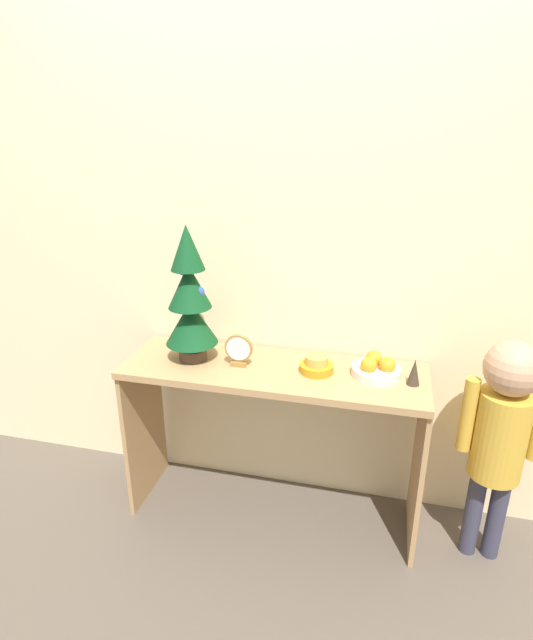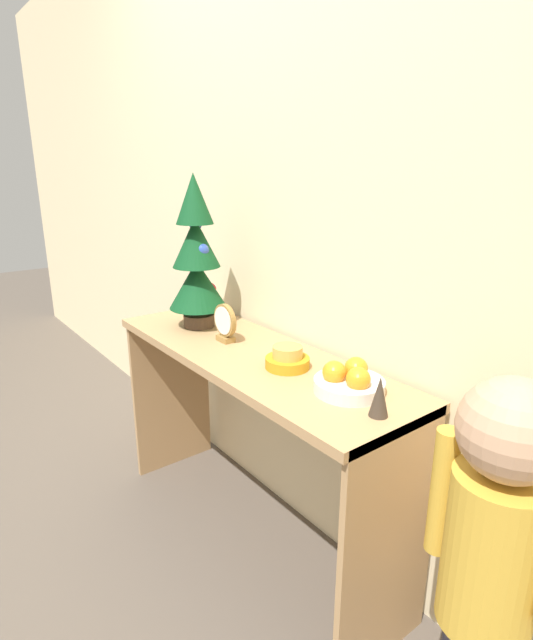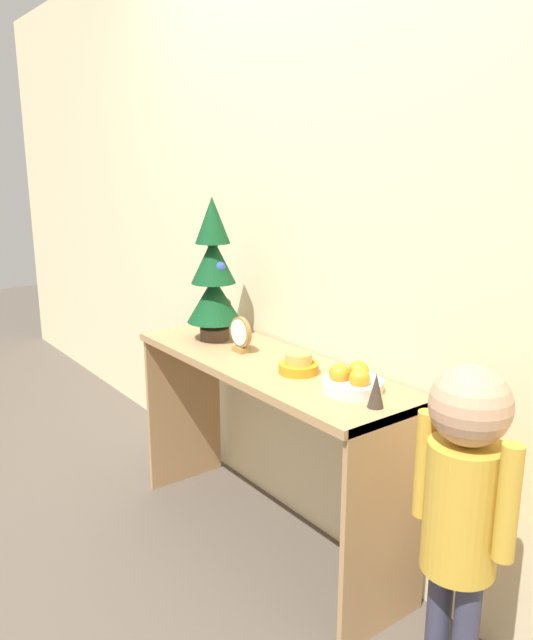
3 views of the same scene
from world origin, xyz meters
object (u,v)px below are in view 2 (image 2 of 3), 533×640
Objects in this scene: desk_clock at (225,323)px; figurine at (379,396)px; mini_tree at (196,257)px; fruit_bowl at (349,381)px; child_figure at (495,534)px; singing_bowl at (287,359)px.

desk_clock is 1.30× the size of figurine.
mini_tree is 0.30m from desk_clock.
fruit_bowl is at bearing 163.09° from figurine.
child_figure reaches higher than fruit_bowl.
figurine reaches higher than singing_bowl.
mini_tree reaches higher than desk_clock.
mini_tree is 4.20× the size of desk_clock.
desk_clock is 1.07m from child_figure.
singing_bowl is 0.33m from desk_clock.
mini_tree is 0.60× the size of child_figure.
figurine is (0.92, -0.01, -0.22)m from mini_tree.
fruit_bowl is 0.20× the size of child_figure.
desk_clock is at bearing -179.84° from figurine.
singing_bowl is at bearing 176.68° from child_figure.
singing_bowl is at bearing 177.20° from figurine.
fruit_bowl is at bearing 2.27° from mini_tree.
figurine is at bearing -0.80° from mini_tree.
fruit_bowl is 0.15m from figurine.
child_figure is (1.05, -0.02, -0.19)m from desk_clock.
mini_tree is 5.44× the size of figurine.
fruit_bowl is at bearing 172.13° from child_figure.
mini_tree is at bearing 179.20° from figurine.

